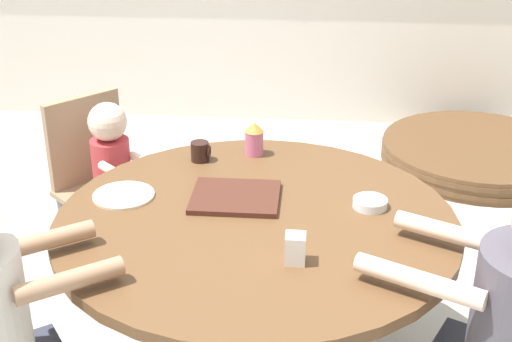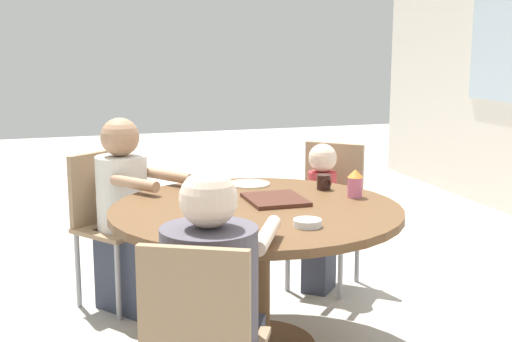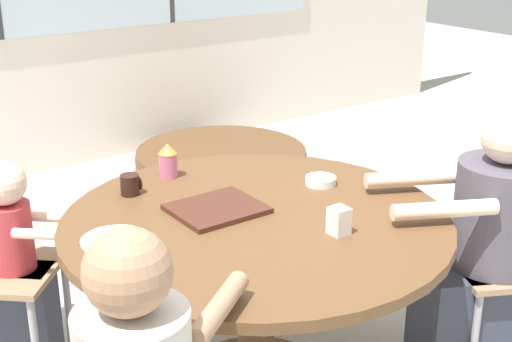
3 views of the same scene
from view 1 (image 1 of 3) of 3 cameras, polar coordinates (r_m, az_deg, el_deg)
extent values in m
cylinder|color=brown|center=(2.54, 0.00, -4.10)|extent=(1.43, 1.43, 0.04)
cylinder|color=brown|center=(2.74, 0.00, -10.85)|extent=(0.14, 0.14, 0.70)
cube|color=#937556|center=(3.37, -11.62, -1.85)|extent=(0.56, 0.56, 0.03)
cube|color=#937556|center=(3.43, -13.54, 2.49)|extent=(0.28, 0.31, 0.42)
cylinder|color=#99999E|center=(3.44, -7.36, -5.42)|extent=(0.03, 0.03, 0.44)
cylinder|color=#99999E|center=(3.28, -12.19, -7.40)|extent=(0.03, 0.03, 0.44)
cylinder|color=#99999E|center=(3.69, -10.49, -3.42)|extent=(0.03, 0.03, 0.44)
cylinder|color=#99999E|center=(3.54, -15.09, -5.14)|extent=(0.03, 0.03, 0.44)
cylinder|color=beige|center=(2.14, 12.88, -8.54)|extent=(0.37, 0.23, 0.06)
cylinder|color=beige|center=(2.40, 15.53, -4.88)|extent=(0.37, 0.23, 0.06)
cylinder|color=#A37A5B|center=(2.38, -16.56, -5.38)|extent=(0.29, 0.24, 0.06)
cylinder|color=#A37A5B|center=(2.16, -14.67, -8.46)|extent=(0.29, 0.24, 0.06)
cube|color=#333847|center=(3.42, -10.63, -5.59)|extent=(0.26, 0.26, 0.47)
cylinder|color=#B23338|center=(3.28, -11.47, 0.25)|extent=(0.17, 0.17, 0.27)
sphere|color=beige|center=(3.19, -11.80, 3.88)|extent=(0.17, 0.17, 0.17)
cylinder|color=beige|center=(3.18, -8.94, 0.75)|extent=(0.17, 0.16, 0.04)
cylinder|color=beige|center=(3.10, -11.30, -0.06)|extent=(0.17, 0.16, 0.04)
cube|color=#472319|center=(2.64, -1.65, -2.10)|extent=(0.32, 0.28, 0.02)
cylinder|color=black|center=(2.96, -4.52, 1.57)|extent=(0.08, 0.08, 0.08)
torus|color=black|center=(2.95, -3.80, 1.55)|extent=(0.01, 0.06, 0.06)
cylinder|color=#CC668C|center=(3.01, -0.15, 2.26)|extent=(0.08, 0.08, 0.10)
cone|color=orange|center=(2.98, -0.15, 3.56)|extent=(0.08, 0.08, 0.04)
cube|color=silver|center=(2.25, 3.16, -6.22)|extent=(0.06, 0.06, 0.10)
cylinder|color=silver|center=(2.62, 9.11, -2.55)|extent=(0.13, 0.13, 0.03)
cylinder|color=beige|center=(2.71, -10.55, -1.92)|extent=(0.23, 0.23, 0.01)
cylinder|color=brown|center=(4.93, 17.19, 0.69)|extent=(1.24, 1.24, 0.03)
cylinder|color=brown|center=(4.92, 17.23, 1.01)|extent=(1.25, 1.25, 0.03)
cylinder|color=brown|center=(4.91, 17.27, 1.33)|extent=(1.24, 1.24, 0.03)
cylinder|color=brown|center=(4.89, 17.32, 1.65)|extent=(1.25, 1.25, 0.03)
cylinder|color=brown|center=(4.88, 17.36, 1.97)|extent=(1.24, 1.24, 0.03)
camera|label=2|loc=(3.29, 71.94, 1.01)|focal=50.00mm
camera|label=3|loc=(1.62, -74.50, 1.32)|focal=50.00mm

